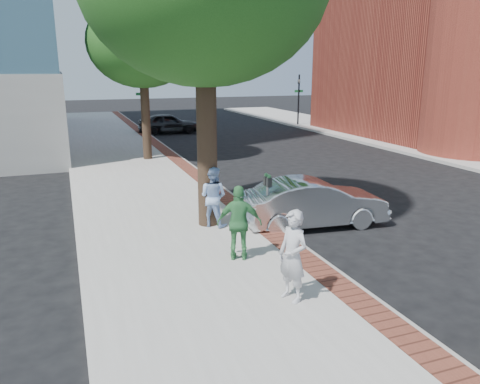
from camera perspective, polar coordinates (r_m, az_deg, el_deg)
name	(u,v)px	position (r m, az deg, el deg)	size (l,w,h in m)	color
ground	(256,251)	(11.24, 1.91, -7.18)	(120.00, 120.00, 0.00)	black
sidewalk	(140,180)	(18.28, -12.12, 1.40)	(5.00, 60.00, 0.15)	#9E9991
brick_strip	(195,174)	(18.69, -5.46, 2.21)	(0.60, 60.00, 0.01)	brown
curb	(204,175)	(18.79, -4.42, 2.06)	(0.10, 60.00, 0.15)	gray
sidewalk_far	(463,154)	(25.88, 25.58, 4.16)	(5.00, 60.00, 0.15)	#9E9991
signal_near	(142,99)	(32.06, -11.92, 10.99)	(0.70, 0.15, 3.80)	black
signal_far	(299,96)	(35.73, 7.16, 11.55)	(0.70, 0.15, 3.80)	black
tree_far	(142,43)	(21.93, -11.86, 17.35)	(4.80, 4.80, 7.14)	black
parking_meter	(268,190)	(11.99, 3.37, 0.28)	(0.12, 0.32, 1.47)	gray
person_gray	(293,256)	(8.40, 6.45, -7.77)	(0.61, 0.40, 1.68)	#B4B4B9
person_officer	(213,196)	(12.31, -3.34, -0.54)	(0.78, 0.61, 1.61)	#96B6E8
person_green	(239,223)	(10.11, -0.07, -3.80)	(0.97, 0.40, 1.66)	#3E894C
sedan_silver	(314,203)	(12.93, 8.95, -1.31)	(1.39, 4.00, 1.32)	silver
bg_car	(168,123)	(31.91, -8.72, 8.28)	(1.60, 3.99, 1.36)	black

